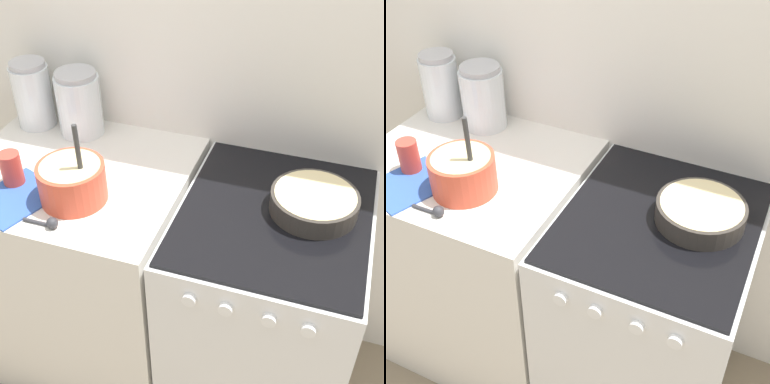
# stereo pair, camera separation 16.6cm
# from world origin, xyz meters

# --- Properties ---
(wall_back) EXTENTS (4.56, 0.05, 2.40)m
(wall_back) POSITION_xyz_m (0.00, 0.71, 1.20)
(wall_back) COLOR white
(wall_back) RESTS_ON ground_plane
(countertop_cabinet) EXTENTS (0.78, 0.69, 0.91)m
(countertop_cabinet) POSITION_xyz_m (-0.39, 0.34, 0.46)
(countertop_cabinet) COLOR silver
(countertop_cabinet) RESTS_ON ground_plane
(stove) EXTENTS (0.60, 0.71, 0.91)m
(stove) POSITION_xyz_m (0.32, 0.34, 0.46)
(stove) COLOR silver
(stove) RESTS_ON ground_plane
(mixing_bowl) EXTENTS (0.21, 0.21, 0.28)m
(mixing_bowl) POSITION_xyz_m (-0.31, 0.21, 0.99)
(mixing_bowl) COLOR #D84C33
(mixing_bowl) RESTS_ON countertop_cabinet
(baking_pan) EXTENTS (0.27, 0.27, 0.07)m
(baking_pan) POSITION_xyz_m (0.43, 0.39, 0.95)
(baking_pan) COLOR #38332D
(baking_pan) RESTS_ON stove
(storage_jar_left) EXTENTS (0.14, 0.14, 0.26)m
(storage_jar_left) POSITION_xyz_m (-0.67, 0.59, 1.02)
(storage_jar_left) COLOR silver
(storage_jar_left) RESTS_ON countertop_cabinet
(storage_jar_middle) EXTENTS (0.16, 0.16, 0.25)m
(storage_jar_middle) POSITION_xyz_m (-0.47, 0.59, 1.02)
(storage_jar_middle) COLOR silver
(storage_jar_middle) RESTS_ON countertop_cabinet
(tin_can) EXTENTS (0.07, 0.07, 0.12)m
(tin_can) POSITION_xyz_m (-0.54, 0.22, 0.97)
(tin_can) COLOR #CC3F33
(tin_can) RESTS_ON countertop_cabinet
(recipe_page) EXTENTS (0.28, 0.31, 0.01)m
(recipe_page) POSITION_xyz_m (-0.49, 0.15, 0.92)
(recipe_page) COLOR #3359B2
(recipe_page) RESTS_ON countertop_cabinet
(measuring_spoon) EXTENTS (0.12, 0.04, 0.04)m
(measuring_spoon) POSITION_xyz_m (-0.32, 0.07, 0.93)
(measuring_spoon) COLOR #333338
(measuring_spoon) RESTS_ON countertop_cabinet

